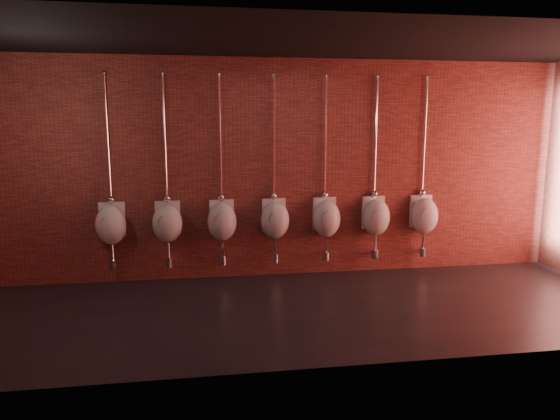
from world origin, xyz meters
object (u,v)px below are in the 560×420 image
at_px(urinal_0, 111,224).
at_px(urinal_6, 424,215).
at_px(urinal_2, 222,221).
at_px(urinal_4, 326,218).
at_px(urinal_3, 275,219).
at_px(urinal_5, 376,216).
at_px(urinal_1, 167,222).

height_order(urinal_0, urinal_6, same).
relative_size(urinal_0, urinal_2, 1.00).
bearing_deg(urinal_4, urinal_2, 180.00).
height_order(urinal_3, urinal_5, same).
relative_size(urinal_0, urinal_1, 1.00).
bearing_deg(urinal_3, urinal_5, 0.00).
distance_m(urinal_3, urinal_4, 0.77).
xyz_separation_m(urinal_2, urinal_4, (1.55, 0.00, 0.00)).
bearing_deg(urinal_5, urinal_2, 180.00).
height_order(urinal_2, urinal_6, same).
xyz_separation_m(urinal_0, urinal_5, (3.87, 0.00, 0.00)).
height_order(urinal_0, urinal_1, same).
bearing_deg(urinal_1, urinal_2, 0.00).
bearing_deg(urinal_2, urinal_4, 0.00).
distance_m(urinal_0, urinal_3, 2.32).
height_order(urinal_3, urinal_4, same).
distance_m(urinal_1, urinal_2, 0.77).
relative_size(urinal_0, urinal_5, 1.00).
bearing_deg(urinal_5, urinal_3, 180.00).
bearing_deg(urinal_6, urinal_4, 180.00).
bearing_deg(urinal_2, urinal_0, 180.00).
relative_size(urinal_4, urinal_6, 1.00).
distance_m(urinal_5, urinal_6, 0.77).
height_order(urinal_1, urinal_6, same).
relative_size(urinal_5, urinal_6, 1.00).
relative_size(urinal_3, urinal_5, 1.00).
xyz_separation_m(urinal_1, urinal_2, (0.77, 0.00, 0.00)).
relative_size(urinal_2, urinal_3, 1.00).
bearing_deg(urinal_0, urinal_4, 0.00).
height_order(urinal_1, urinal_3, same).
bearing_deg(urinal_6, urinal_1, 180.00).
height_order(urinal_1, urinal_2, same).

